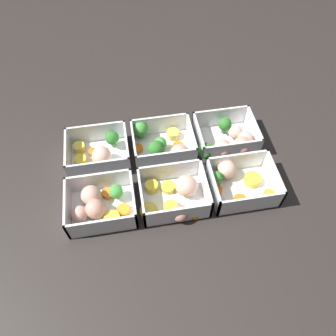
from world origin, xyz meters
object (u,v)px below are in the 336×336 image
object	(u,v)px
container_far_left	(99,152)
container_far_center	(163,144)
container_near_left	(99,204)
container_near_right	(237,181)
container_far_right	(228,140)
container_near_center	(176,195)

from	to	relation	value
container_far_left	container_far_center	xyz separation A→B (m)	(0.16, -0.00, 0.00)
container_far_left	container_far_center	distance (m)	0.16
container_near_left	container_near_right	world-z (taller)	same
container_far_right	container_far_left	bearing A→B (deg)	177.25
container_near_left	container_near_right	xyz separation A→B (m)	(0.32, 0.01, -0.00)
container_far_center	container_near_left	bearing A→B (deg)	-139.23
container_far_center	container_far_right	world-z (taller)	same
container_far_left	container_far_right	world-z (taller)	same
container_near_left	container_near_center	distance (m)	0.17
container_near_left	container_far_center	bearing A→B (deg)	40.77
container_near_left	container_near_center	bearing A→B (deg)	-1.59
container_near_left	container_near_right	size ratio (longest dim) A/B	1.00
container_near_right	container_far_center	xyz separation A→B (m)	(-0.15, 0.13, 0.00)
container_far_center	container_far_right	xyz separation A→B (m)	(0.16, -0.01, -0.00)
container_near_right	container_far_center	distance (m)	0.20
container_near_center	container_far_left	distance (m)	0.22
container_far_left	container_far_center	world-z (taller)	same
container_near_right	container_far_left	bearing A→B (deg)	156.42
container_near_right	container_far_center	bearing A→B (deg)	138.96
container_near_left	container_far_left	distance (m)	0.14
container_far_right	container_near_right	bearing A→B (deg)	-95.24
container_near_left	container_near_center	xyz separation A→B (m)	(0.17, -0.00, -0.00)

